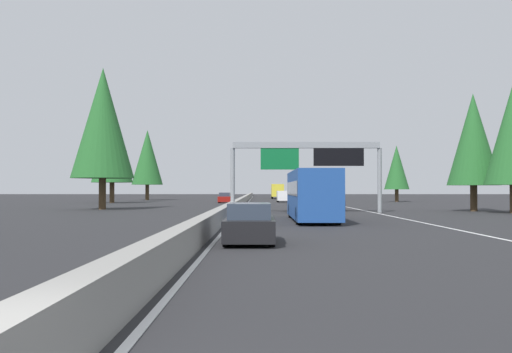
% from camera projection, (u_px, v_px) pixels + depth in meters
% --- Properties ---
extents(ground_plane, '(320.00, 320.00, 0.00)m').
position_uv_depth(ground_plane, '(242.00, 207.00, 64.68)').
color(ground_plane, '#262628').
extents(median_barrier, '(180.00, 0.56, 0.90)m').
position_uv_depth(median_barrier, '(244.00, 200.00, 84.69)').
color(median_barrier, gray).
rests_on(median_barrier, ground).
extents(shoulder_stripe_right, '(160.00, 0.16, 0.01)m').
position_uv_depth(shoulder_stripe_right, '(335.00, 205.00, 74.61)').
color(shoulder_stripe_right, silver).
rests_on(shoulder_stripe_right, ground).
extents(shoulder_stripe_median, '(160.00, 0.16, 0.01)m').
position_uv_depth(shoulder_stripe_median, '(246.00, 205.00, 74.68)').
color(shoulder_stripe_median, silver).
rests_on(shoulder_stripe_median, ground).
extents(sign_gantry_overhead, '(0.50, 12.68, 5.91)m').
position_uv_depth(sign_gantry_overhead, '(308.00, 157.00, 49.35)').
color(sign_gantry_overhead, gray).
rests_on(sign_gantry_overhead, ground).
extents(sedan_mid_center, '(4.40, 1.80, 1.47)m').
position_uv_depth(sedan_mid_center, '(250.00, 224.00, 21.58)').
color(sedan_mid_center, black).
rests_on(sedan_mid_center, ground).
extents(bus_near_center, '(11.50, 2.55, 3.10)m').
position_uv_depth(bus_near_center, '(312.00, 193.00, 36.78)').
color(bus_near_center, '#1E4793').
rests_on(bus_near_center, ground).
extents(sedan_far_left, '(4.40, 1.80, 1.47)m').
position_uv_depth(sedan_far_left, '(324.00, 201.00, 65.63)').
color(sedan_far_left, red).
rests_on(sedan_far_left, ground).
extents(minivan_distant_b, '(5.00, 1.95, 1.69)m').
position_uv_depth(minivan_distant_b, '(283.00, 196.00, 88.98)').
color(minivan_distant_b, white).
rests_on(minivan_distant_b, ground).
extents(box_truck_far_right, '(8.50, 2.40, 2.95)m').
position_uv_depth(box_truck_far_right, '(277.00, 191.00, 119.75)').
color(box_truck_far_right, gold).
rests_on(box_truck_far_right, ground).
extents(sedan_mid_right, '(4.40, 1.80, 1.47)m').
position_uv_depth(sedan_mid_right, '(300.00, 197.00, 100.43)').
color(sedan_mid_right, silver).
rests_on(sedan_mid_right, ground).
extents(pickup_distant_a, '(5.60, 2.00, 1.86)m').
position_uv_depth(pickup_distant_a, '(300.00, 202.00, 50.03)').
color(pickup_distant_a, '#1E4793').
rests_on(pickup_distant_a, ground).
extents(sedan_near_right, '(4.40, 1.80, 1.47)m').
position_uv_depth(sedan_near_right, '(333.00, 203.00, 55.09)').
color(sedan_near_right, black).
rests_on(sedan_near_right, ground).
extents(oncoming_near, '(4.40, 1.80, 1.47)m').
position_uv_depth(oncoming_near, '(225.00, 198.00, 84.38)').
color(oncoming_near, maroon).
rests_on(oncoming_near, ground).
extents(conifer_right_mid, '(4.63, 4.63, 10.52)m').
position_uv_depth(conifer_right_mid, '(473.00, 140.00, 52.49)').
color(conifer_right_mid, '#4C3823').
rests_on(conifer_right_mid, ground).
extents(conifer_right_far, '(3.85, 3.85, 8.75)m').
position_uv_depth(conifer_right_far, '(397.00, 168.00, 91.62)').
color(conifer_right_far, '#4C3823').
rests_on(conifer_right_far, ground).
extents(conifer_left_near, '(6.08, 6.08, 13.82)m').
position_uv_depth(conifer_left_near, '(103.00, 123.00, 57.30)').
color(conifer_left_near, '#4C3823').
rests_on(conifer_left_near, ground).
extents(conifer_left_mid, '(5.83, 5.83, 13.25)m').
position_uv_depth(conifer_left_mid, '(112.00, 146.00, 83.80)').
color(conifer_left_mid, '#4C3823').
rests_on(conifer_left_mid, ground).
extents(conifer_left_far, '(5.51, 5.51, 12.52)m').
position_uv_depth(conifer_left_far, '(147.00, 157.00, 104.93)').
color(conifer_left_far, '#4C3823').
rests_on(conifer_left_far, ground).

